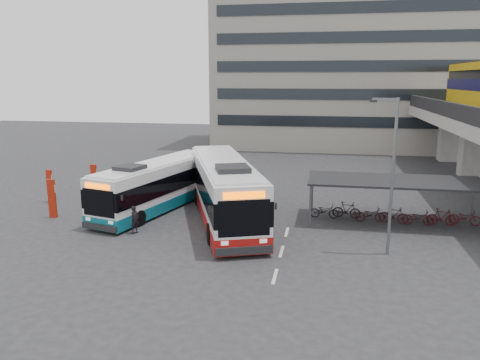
% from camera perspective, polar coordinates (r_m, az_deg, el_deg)
% --- Properties ---
extents(ground, '(120.00, 120.00, 0.00)m').
position_cam_1_polar(ground, '(26.35, 0.27, -6.06)').
color(ground, '#28282B').
rests_on(ground, ground).
extents(bike_shelter, '(10.00, 4.00, 2.54)m').
position_cam_1_polar(bike_shelter, '(28.77, 18.30, -2.30)').
color(bike_shelter, '#595B60').
rests_on(bike_shelter, ground).
extents(office_block, '(30.00, 15.00, 25.00)m').
position_cam_1_polar(office_block, '(60.79, 12.40, 15.97)').
color(office_block, gray).
rests_on(office_block, ground).
extents(road_markings, '(0.15, 7.60, 0.01)m').
position_cam_1_polar(road_markings, '(23.23, 5.09, -8.66)').
color(road_markings, beige).
rests_on(road_markings, ground).
extents(bus_main, '(7.18, 13.21, 3.86)m').
position_cam_1_polar(bus_main, '(27.77, -1.92, -1.26)').
color(bus_main, white).
rests_on(bus_main, ground).
extents(bus_teal, '(5.16, 11.46, 3.32)m').
position_cam_1_polar(bus_teal, '(30.60, -9.93, -0.66)').
color(bus_teal, white).
rests_on(bus_teal, ground).
extents(pedestrian, '(0.55, 0.66, 1.53)m').
position_cam_1_polar(pedestrian, '(26.16, -12.70, -4.75)').
color(pedestrian, black).
rests_on(pedestrian, ground).
extents(lamp_post, '(1.31, 0.20, 7.45)m').
position_cam_1_polar(lamp_post, '(22.77, 17.94, 1.45)').
color(lamp_post, '#595B60').
rests_on(lamp_post, ground).
extents(sign_totem_south, '(0.51, 0.17, 2.38)m').
position_cam_1_polar(sign_totem_south, '(30.48, -21.94, -2.03)').
color(sign_totem_south, '#9D1C09').
rests_on(sign_totem_south, ground).
extents(sign_totem_mid, '(0.48, 0.27, 2.25)m').
position_cam_1_polar(sign_totem_mid, '(34.33, -22.16, -0.63)').
color(sign_totem_mid, '#9D1C09').
rests_on(sign_totem_mid, ground).
extents(sign_totem_north, '(0.50, 0.22, 2.29)m').
position_cam_1_polar(sign_totem_north, '(35.18, -17.35, 0.06)').
color(sign_totem_north, '#9D1C09').
rests_on(sign_totem_north, ground).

